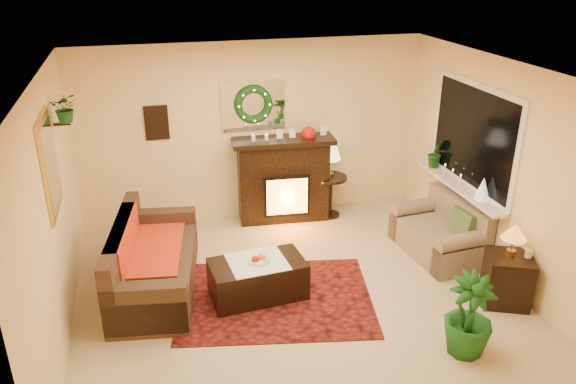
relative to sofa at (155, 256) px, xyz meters
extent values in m
plane|color=beige|center=(1.56, -0.54, -0.43)|extent=(5.00, 5.00, 0.00)
plane|color=white|center=(1.56, -0.54, 2.17)|extent=(5.00, 5.00, 0.00)
plane|color=#EFD88C|center=(1.56, 1.71, 0.87)|extent=(5.00, 5.00, 0.00)
plane|color=#EFD88C|center=(1.56, -2.79, 0.87)|extent=(5.00, 5.00, 0.00)
plane|color=#EFD88C|center=(-0.94, -0.54, 0.87)|extent=(4.50, 4.50, 0.00)
plane|color=#EFD88C|center=(4.06, -0.54, 0.87)|extent=(4.50, 4.50, 0.00)
cube|color=#5F1414|center=(1.30, -0.59, -0.42)|extent=(2.49, 2.06, 0.01)
cube|color=#4A2915|center=(0.00, 0.00, 0.00)|extent=(1.17, 2.08, 0.85)
cube|color=red|center=(-0.08, 0.15, 0.03)|extent=(0.80, 1.31, 0.02)
cube|color=black|center=(1.93, 1.44, 0.12)|extent=(1.33, 0.53, 1.19)
sphere|color=red|center=(2.31, 1.42, 0.87)|extent=(0.21, 0.21, 0.21)
cylinder|color=silver|center=(1.50, 1.42, 0.83)|extent=(0.06, 0.06, 0.17)
cylinder|color=white|center=(1.68, 1.40, 0.83)|extent=(0.05, 0.05, 0.16)
cube|color=white|center=(1.56, 1.69, 1.27)|extent=(0.92, 0.02, 0.72)
torus|color=#194719|center=(1.56, 1.65, 1.29)|extent=(0.55, 0.11, 0.55)
cube|color=#381E11|center=(0.21, 1.69, 1.12)|extent=(0.32, 0.03, 0.48)
cube|color=gold|center=(-0.92, -0.24, 1.32)|extent=(0.03, 0.84, 1.00)
imported|color=#194719|center=(-0.78, 0.51, 1.54)|extent=(0.33, 0.28, 0.36)
cube|color=gray|center=(3.62, -0.12, -0.01)|extent=(0.84, 1.33, 0.74)
cube|color=white|center=(4.05, 0.01, 1.12)|extent=(0.03, 1.86, 1.36)
cube|color=black|center=(4.03, 0.01, 1.12)|extent=(0.02, 1.70, 1.22)
cube|color=white|center=(3.94, 0.01, 0.44)|extent=(0.22, 1.86, 0.04)
cone|color=white|center=(3.97, -0.45, 0.61)|extent=(0.18, 0.18, 0.27)
imported|color=black|center=(3.96, 0.71, 0.66)|extent=(0.30, 0.24, 0.55)
cylinder|color=#3E1F18|center=(2.63, 1.35, -0.10)|extent=(0.54, 0.54, 0.64)
cone|color=beige|center=(2.62, 1.37, 0.45)|extent=(0.32, 0.32, 0.49)
cube|color=#52311F|center=(3.82, -1.33, -0.16)|extent=(0.64, 0.64, 0.59)
cone|color=gold|center=(3.84, -1.30, 0.32)|extent=(0.28, 0.28, 0.41)
cube|color=#472E19|center=(1.12, -0.48, -0.22)|extent=(1.11, 0.67, 0.45)
cylinder|color=beige|center=(1.14, -0.48, 0.02)|extent=(0.26, 0.26, 0.06)
imported|color=#163917|center=(2.91, -1.99, 0.02)|extent=(1.46, 1.46, 2.59)
camera|label=1|loc=(0.01, -5.93, 3.28)|focal=35.00mm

